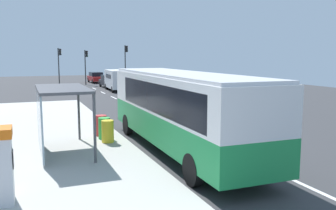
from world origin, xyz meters
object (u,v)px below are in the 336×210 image
Objects in this scene: bus at (179,107)px; recycling_bin_red at (101,125)px; traffic_light_near_side at (126,59)px; white_van at (117,79)px; sedan_far at (96,77)px; ticket_machine at (0,165)px; recycling_bin_yellow at (108,131)px; sedan_near at (109,81)px; traffic_light_far_side at (59,61)px; recycling_bin_green at (104,128)px; bus_shelter at (54,103)px; traffic_light_median at (86,62)px.

bus is 4.34m from recycling_bin_red.
recycling_bin_red is (-2.49, 3.36, -1.19)m from bus.
bus is 35.25m from traffic_light_near_side.
white_van is 1.19× the size of sedan_far.
ticket_machine is 6.68m from recycling_bin_yellow.
sedan_far is at bearing 90.01° from sedan_near.
traffic_light_far_side is (4.99, 38.72, 2.06)m from ticket_machine.
white_van is at bearing -90.43° from sedan_far.
bus is at bearing -98.53° from white_van.
white_van is (3.91, 26.08, -0.50)m from bus.
white_van is at bearing 74.27° from recycling_bin_red.
recycling_bin_green is (-6.50, -36.53, -0.14)m from sedan_far.
ticket_machine is (-6.38, -3.46, -0.67)m from bus.
sedan_far is 4.69× the size of recycling_bin_green.
bus reaches higher than recycling_bin_red.
ticket_machine is at bearing -106.98° from sedan_near.
sedan_far is at bearing 89.57° from white_van.
traffic_light_near_side is at bearing 50.62° from sedan_near.
traffic_light_near_side reaches higher than ticket_machine.
recycling_bin_red is (0.00, 0.70, 0.00)m from recycling_bin_green.
bus_shelter reaches higher than recycling_bin_green.
ticket_machine is at bearing -103.69° from sedan_far.
white_van is 1.09× the size of traffic_light_far_side.
sedan_far is 36.41m from recycling_bin_red.
bus is 2.38× the size of traffic_light_median.
traffic_light_far_side is at bearing 84.47° from bus_shelter.
traffic_light_far_side reaches higher than traffic_light_median.
ticket_machine reaches higher than recycling_bin_green.
sedan_near is 0.95× the size of traffic_light_median.
bus is 7.28m from ticket_machine.
traffic_light_median is at bearing 162.56° from traffic_light_near_side.
sedan_near is at bearing 76.89° from recycling_bin_green.
bus_shelter is (-8.71, -29.51, 1.31)m from sedan_near.
bus reaches higher than recycling_bin_yellow.
sedan_far is at bearing 79.72° from recycling_bin_red.
traffic_light_far_side is (1.10, 33.31, 2.58)m from recycling_bin_yellow.
bus_shelter is (1.67, 4.51, 0.93)m from ticket_machine.
recycling_bin_yellow is at bearing -91.89° from traffic_light_far_side.
bus is 30.85m from sedan_near.
recycling_bin_green is 33.81m from traffic_light_median.
ticket_machine is at bearing -109.20° from white_van.
ticket_machine is (-10.29, -29.54, -0.17)m from white_van.
bus reaches higher than ticket_machine.
ticket_machine is at bearing -97.34° from traffic_light_far_side.
recycling_bin_red is at bearing 126.56° from bus.
traffic_light_near_side reaches higher than white_van.
traffic_light_far_side is 1.05× the size of traffic_light_median.
sedan_near is at bearing 76.57° from recycling_bin_red.
bus_shelter is at bearing -102.87° from sedan_far.
traffic_light_near_side is (3.30, 8.38, 2.16)m from white_van.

